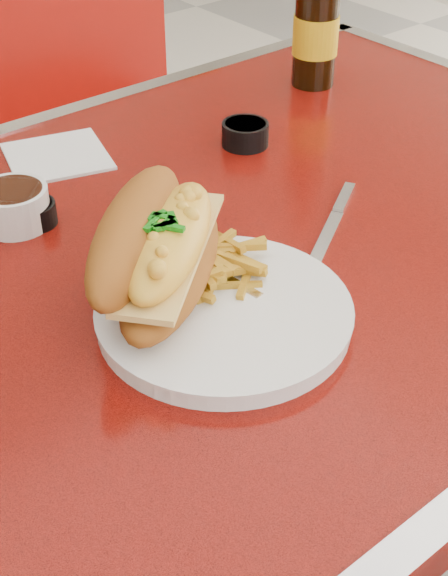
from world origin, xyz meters
TOP-DOWN VIEW (x-y plane):
  - diner_table at (0.00, 0.00)m, footprint 1.23×0.83m
  - dinner_plate at (-0.11, -0.12)m, footprint 0.27×0.27m
  - mac_hoagie at (-0.13, -0.05)m, footprint 0.26×0.24m
  - fries_pile at (-0.08, -0.06)m, footprint 0.12×0.12m
  - fork at (-0.08, -0.05)m, footprint 0.03×0.16m
  - gravy_ramekin at (-0.18, 0.17)m, footprint 0.10×0.10m
  - sauce_cup_left at (-0.16, 0.15)m, footprint 0.07×0.07m
  - sauce_cup_right at (0.15, 0.15)m, footprint 0.07×0.07m
  - beer_bottle at (0.37, 0.25)m, footprint 0.07×0.07m
  - knife at (0.11, -0.05)m, footprint 0.16×0.11m
  - paper_napkin at (-0.06, 0.28)m, footprint 0.15×0.15m

SIDE VIEW (x-z plane):
  - diner_table at x=0.00m, z-range 0.22..0.99m
  - paper_napkin at x=-0.06m, z-range 0.77..0.77m
  - knife at x=0.11m, z-range 0.77..0.78m
  - dinner_plate at x=-0.11m, z-range 0.77..0.79m
  - sauce_cup_left at x=-0.16m, z-range 0.77..0.80m
  - sauce_cup_right at x=0.15m, z-range 0.77..0.80m
  - fork at x=-0.08m, z-range 0.79..0.79m
  - gravy_ramekin at x=-0.18m, z-range 0.77..0.82m
  - fries_pile at x=-0.08m, z-range 0.79..0.81m
  - mac_hoagie at x=-0.13m, z-range 0.78..0.89m
  - beer_bottle at x=0.37m, z-range 0.74..1.01m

